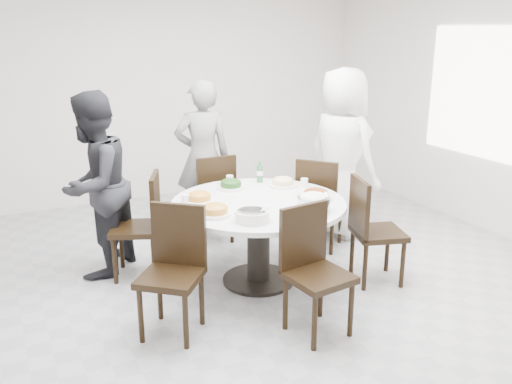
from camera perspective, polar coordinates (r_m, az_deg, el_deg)
name	(u,v)px	position (r m, az deg, el deg)	size (l,w,h in m)	color
floor	(248,286)	(4.83, -0.83, -9.84)	(6.00, 6.00, 0.01)	#A2A2A7
wall_back	(148,91)	(7.19, -11.33, 10.36)	(6.00, 0.01, 2.80)	silver
wall_right	(508,106)	(6.27, 25.02, 8.22)	(0.01, 6.00, 2.80)	silver
window	(508,96)	(6.24, 25.02, 9.12)	(0.04, 2.20, 1.40)	white
dining_table	(259,242)	(4.77, 0.27, -5.28)	(1.50, 1.50, 0.75)	white
chair_ne	(321,202)	(5.54, 6.83, -1.10)	(0.42, 0.42, 0.95)	black
chair_n	(210,197)	(5.69, -4.86, -0.58)	(0.42, 0.42, 0.95)	black
chair_nw	(135,226)	(4.97, -12.60, -3.52)	(0.42, 0.42, 0.95)	black
chair_sw	(170,274)	(3.99, -9.00, -8.55)	(0.42, 0.42, 0.95)	black
chair_s	(319,274)	(3.97, 6.65, -8.55)	(0.42, 0.42, 0.95)	black
chair_se	(378,230)	(4.87, 12.77, -3.97)	(0.42, 0.42, 0.95)	black
diner_right	(342,154)	(5.82, 9.02, 4.01)	(0.88, 0.57, 1.80)	white
diner_middle	(203,157)	(5.93, -5.62, 3.70)	(0.61, 0.40, 1.66)	black
diner_left	(94,186)	(5.02, -16.65, 0.65)	(0.81, 0.63, 1.67)	black
dish_greens	(231,186)	(5.00, -2.66, 0.69)	(0.25, 0.25, 0.06)	white
dish_pale	(283,183)	(5.07, 2.85, 0.94)	(0.25, 0.25, 0.07)	white
dish_orange	(199,198)	(4.63, -6.01, -0.66)	(0.26, 0.26, 0.07)	white
dish_redbrown	(316,196)	(4.71, 6.32, -0.38)	(0.27, 0.27, 0.07)	white
dish_tofu	(215,211)	(4.30, -4.37, -2.02)	(0.27, 0.27, 0.07)	white
rice_bowl	(314,204)	(4.41, 6.08, -1.28)	(0.27, 0.27, 0.11)	silver
soup_bowl	(252,216)	(4.17, -0.41, -2.50)	(0.27, 0.27, 0.08)	white
beverage_bottle	(260,172)	(5.19, 0.41, 2.17)	(0.06, 0.06, 0.21)	#296839
tea_cups	(233,180)	(5.16, -2.44, 1.31)	(0.07, 0.07, 0.08)	white
chopsticks	(231,183)	(5.19, -2.61, 1.01)	(0.24, 0.04, 0.01)	tan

